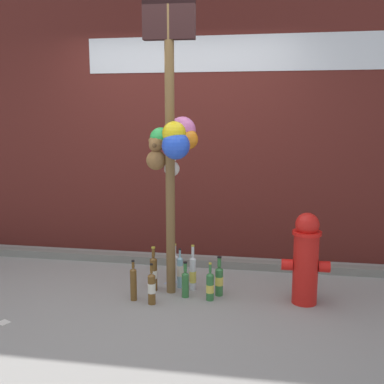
{
  "coord_description": "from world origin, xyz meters",
  "views": [
    {
      "loc": [
        1.01,
        -3.58,
        1.62
      ],
      "look_at": [
        0.34,
        0.33,
        0.94
      ],
      "focal_mm": 43.14,
      "sensor_mm": 36.0,
      "label": 1
    }
  ],
  "objects_px": {
    "memorial_post": "(172,127)",
    "bottle_5": "(152,288)",
    "bottle_3": "(219,280)",
    "bottle_8": "(175,266)",
    "fire_hydrant": "(306,258)",
    "bottle_2": "(180,271)",
    "bottle_4": "(193,273)",
    "bottle_6": "(154,273)",
    "bottle_1": "(210,286)",
    "bottle_0": "(133,283)",
    "bottle_7": "(185,283)"
  },
  "relations": [
    {
      "from": "memorial_post",
      "to": "bottle_2",
      "type": "bearing_deg",
      "value": 71.91
    },
    {
      "from": "bottle_0",
      "to": "bottle_4",
      "type": "xyz_separation_m",
      "value": [
        0.47,
        0.33,
        0.0
      ]
    },
    {
      "from": "memorial_post",
      "to": "bottle_5",
      "type": "relative_size",
      "value": 7.16
    },
    {
      "from": "fire_hydrant",
      "to": "bottle_3",
      "type": "xyz_separation_m",
      "value": [
        -0.74,
        0.04,
        -0.26
      ]
    },
    {
      "from": "fire_hydrant",
      "to": "bottle_1",
      "type": "xyz_separation_m",
      "value": [
        -0.81,
        -0.08,
        -0.27
      ]
    },
    {
      "from": "bottle_8",
      "to": "bottle_0",
      "type": "bearing_deg",
      "value": -115.06
    },
    {
      "from": "bottle_0",
      "to": "bottle_2",
      "type": "relative_size",
      "value": 0.97
    },
    {
      "from": "fire_hydrant",
      "to": "bottle_6",
      "type": "bearing_deg",
      "value": 177.71
    },
    {
      "from": "bottle_3",
      "to": "bottle_4",
      "type": "distance_m",
      "value": 0.27
    },
    {
      "from": "bottle_5",
      "to": "bottle_8",
      "type": "bearing_deg",
      "value": 82.6
    },
    {
      "from": "memorial_post",
      "to": "fire_hydrant",
      "type": "xyz_separation_m",
      "value": [
        1.16,
        -0.05,
        -1.09
      ]
    },
    {
      "from": "memorial_post",
      "to": "bottle_8",
      "type": "height_order",
      "value": "memorial_post"
    },
    {
      "from": "bottle_3",
      "to": "bottle_4",
      "type": "bearing_deg",
      "value": 158.87
    },
    {
      "from": "fire_hydrant",
      "to": "bottle_3",
      "type": "height_order",
      "value": "fire_hydrant"
    },
    {
      "from": "memorial_post",
      "to": "bottle_6",
      "type": "distance_m",
      "value": 1.34
    },
    {
      "from": "bottle_2",
      "to": "memorial_post",
      "type": "bearing_deg",
      "value": -108.09
    },
    {
      "from": "bottle_1",
      "to": "bottle_3",
      "type": "height_order",
      "value": "bottle_3"
    },
    {
      "from": "memorial_post",
      "to": "bottle_4",
      "type": "height_order",
      "value": "memorial_post"
    },
    {
      "from": "bottle_0",
      "to": "memorial_post",
      "type": "bearing_deg",
      "value": 39.39
    },
    {
      "from": "bottle_3",
      "to": "bottle_8",
      "type": "relative_size",
      "value": 1.0
    },
    {
      "from": "fire_hydrant",
      "to": "bottle_2",
      "type": "xyz_separation_m",
      "value": [
        -1.13,
        0.17,
        -0.24
      ]
    },
    {
      "from": "fire_hydrant",
      "to": "bottle_5",
      "type": "bearing_deg",
      "value": -169.13
    },
    {
      "from": "bottle_3",
      "to": "bottle_4",
      "type": "xyz_separation_m",
      "value": [
        -0.26,
        0.1,
        0.01
      ]
    },
    {
      "from": "bottle_2",
      "to": "bottle_4",
      "type": "height_order",
      "value": "bottle_4"
    },
    {
      "from": "memorial_post",
      "to": "bottle_4",
      "type": "bearing_deg",
      "value": 26.61
    },
    {
      "from": "memorial_post",
      "to": "bottle_7",
      "type": "relative_size",
      "value": 7.91
    },
    {
      "from": "bottle_1",
      "to": "bottle_5",
      "type": "relative_size",
      "value": 0.94
    },
    {
      "from": "bottle_0",
      "to": "bottle_6",
      "type": "height_order",
      "value": "bottle_6"
    },
    {
      "from": "bottle_4",
      "to": "bottle_5",
      "type": "distance_m",
      "value": 0.48
    },
    {
      "from": "bottle_3",
      "to": "bottle_8",
      "type": "xyz_separation_m",
      "value": [
        -0.47,
        0.31,
        -0.0
      ]
    },
    {
      "from": "fire_hydrant",
      "to": "bottle_1",
      "type": "relative_size",
      "value": 2.33
    },
    {
      "from": "bottle_1",
      "to": "bottle_4",
      "type": "distance_m",
      "value": 0.29
    },
    {
      "from": "memorial_post",
      "to": "fire_hydrant",
      "type": "bearing_deg",
      "value": -2.67
    },
    {
      "from": "bottle_2",
      "to": "bottle_6",
      "type": "bearing_deg",
      "value": -152.67
    },
    {
      "from": "bottle_8",
      "to": "memorial_post",
      "type": "bearing_deg",
      "value": -80.65
    },
    {
      "from": "memorial_post",
      "to": "bottle_6",
      "type": "relative_size",
      "value": 6.21
    },
    {
      "from": "bottle_5",
      "to": "bottle_1",
      "type": "bearing_deg",
      "value": 18.93
    },
    {
      "from": "memorial_post",
      "to": "fire_hydrant",
      "type": "relative_size",
      "value": 3.25
    },
    {
      "from": "bottle_2",
      "to": "bottle_4",
      "type": "xyz_separation_m",
      "value": [
        0.13,
        -0.03,
        0.0
      ]
    },
    {
      "from": "fire_hydrant",
      "to": "bottle_6",
      "type": "distance_m",
      "value": 1.37
    },
    {
      "from": "bottle_5",
      "to": "bottle_0",
      "type": "bearing_deg",
      "value": 163.38
    },
    {
      "from": "bottle_6",
      "to": "bottle_7",
      "type": "xyz_separation_m",
      "value": [
        0.32,
        -0.11,
        -0.04
      ]
    },
    {
      "from": "bottle_6",
      "to": "bottle_2",
      "type": "bearing_deg",
      "value": 27.33
    },
    {
      "from": "bottle_2",
      "to": "bottle_8",
      "type": "distance_m",
      "value": 0.2
    },
    {
      "from": "fire_hydrant",
      "to": "bottle_4",
      "type": "distance_m",
      "value": 1.04
    },
    {
      "from": "memorial_post",
      "to": "bottle_3",
      "type": "relative_size",
      "value": 7.11
    },
    {
      "from": "memorial_post",
      "to": "bottle_2",
      "type": "xyz_separation_m",
      "value": [
        0.04,
        0.12,
        -1.34
      ]
    },
    {
      "from": "bottle_3",
      "to": "bottle_5",
      "type": "bearing_deg",
      "value": -152.44
    },
    {
      "from": "bottle_6",
      "to": "fire_hydrant",
      "type": "bearing_deg",
      "value": -2.29
    },
    {
      "from": "bottle_4",
      "to": "bottle_6",
      "type": "distance_m",
      "value": 0.36
    }
  ]
}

